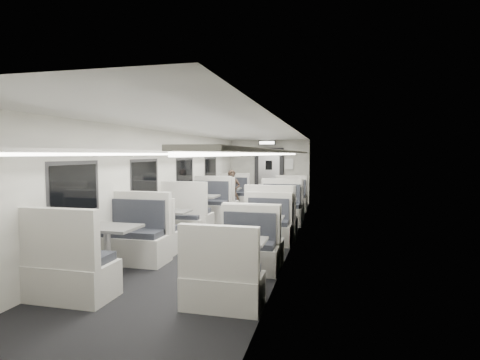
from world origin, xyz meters
The scene contains 19 objects.
room centered at (0.00, 0.00, 1.20)m, with size 3.24×12.24×2.64m.
booth_left_a centered at (-1.00, 3.45, 0.40)m, with size 1.10×2.24×1.20m.
booth_left_b centered at (-1.00, 0.91, 0.42)m, with size 1.15×2.34×1.25m.
booth_left_c centered at (-1.00, -0.88, 0.36)m, with size 0.98×1.99×1.06m.
booth_left_d centered at (-1.00, -3.15, 0.41)m, with size 1.12×2.27×1.21m.
booth_right_a centered at (1.00, 3.49, 0.39)m, with size 1.06×2.16×1.15m.
booth_right_b centered at (1.00, 0.89, 0.40)m, with size 1.11×2.25×1.20m.
booth_right_c centered at (1.00, -1.18, 0.36)m, with size 0.98×1.99×1.06m.
booth_right_d centered at (1.00, -3.07, 0.35)m, with size 0.97×1.96×1.05m.
passenger centered at (-0.67, 2.96, 0.70)m, with size 0.51×0.33×1.39m, color black.
window_a centered at (-1.49, 3.40, 1.35)m, with size 0.02×1.18×0.84m, color black.
window_b centered at (-1.49, 1.20, 1.35)m, with size 0.02×1.18×0.84m, color black.
window_c centered at (-1.49, -1.00, 1.35)m, with size 0.02×1.18×0.84m, color black.
window_d centered at (-1.49, -3.20, 1.35)m, with size 0.02×1.18×0.84m, color black.
luggage_rack_left centered at (-1.24, -0.30, 1.92)m, with size 0.46×10.40×0.09m.
luggage_rack_right centered at (1.24, -0.30, 1.92)m, with size 0.46×10.40×0.09m.
vestibule_door centered at (0.00, 5.93, 1.04)m, with size 1.10×0.13×2.10m.
exit_sign centered at (0.00, 5.44, 2.28)m, with size 0.62×0.12×0.16m.
wall_notice centered at (0.75, 5.92, 1.50)m, with size 0.32×0.02×0.40m, color white.
Camera 1 is at (2.25, -8.07, 1.88)m, focal length 28.00 mm.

